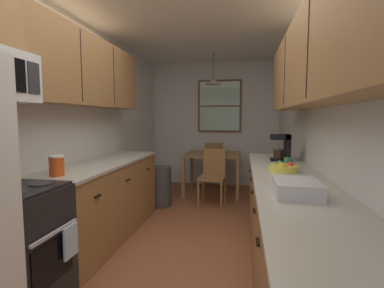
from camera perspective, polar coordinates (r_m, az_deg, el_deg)
ground_plane at (r=3.63m, az=0.06°, el=-17.45°), size 12.00×12.00×0.00m
wall_left at (r=3.83m, az=-20.25°, el=3.03°), size 0.10×9.00×2.55m
wall_right at (r=3.38m, az=23.20°, el=2.67°), size 0.10×9.00×2.55m
wall_back at (r=5.98m, az=4.60°, el=4.03°), size 4.40×0.10×2.55m
ceiling_slab at (r=3.55m, az=0.06°, el=24.77°), size 4.40×9.00×0.08m
stove_range at (r=2.48m, az=-32.45°, el=-17.64°), size 0.66×0.59×1.10m
counter_left at (r=3.52m, az=-17.42°, el=-10.67°), size 0.64×2.07×0.90m
upper_cabinets_left at (r=3.45m, az=-20.62°, el=13.45°), size 0.33×2.15×0.76m
counter_right at (r=2.64m, az=19.16°, el=-16.21°), size 0.64×3.36×0.90m
upper_cabinets_right at (r=2.48m, az=23.68°, el=15.32°), size 0.33×3.04×0.71m
dining_table at (r=5.22m, az=4.19°, el=-3.05°), size 0.99×0.88×0.76m
dining_chair_near at (r=4.60m, az=4.26°, el=-6.07°), size 0.43×0.43×0.90m
dining_chair_far at (r=5.88m, az=4.37°, el=-3.57°), size 0.45×0.45×0.90m
pendant_light at (r=5.20m, az=4.30°, el=12.46°), size 0.30×0.30×0.55m
back_window at (r=5.90m, az=5.58°, el=7.61°), size 0.90×0.05×1.07m
trash_bin at (r=4.60m, az=-6.45°, el=-8.47°), size 0.36×0.36×0.63m
storage_canister at (r=2.73m, az=-25.67°, el=-3.95°), size 0.13×0.13×0.18m
dish_towel at (r=2.37m, az=-23.30°, el=-17.59°), size 0.02×0.16×0.24m
coffee_maker at (r=3.49m, az=17.86°, el=-0.57°), size 0.22×0.18×0.31m
mug_by_coffeemaker at (r=3.04m, az=18.80°, el=-3.60°), size 0.11×0.08×0.10m
fruit_bowl at (r=2.81m, az=17.99°, el=-4.55°), size 0.27×0.27×0.09m
dish_rack at (r=1.97m, az=20.37°, el=-8.37°), size 0.28×0.34×0.10m
table_serving_bowl at (r=5.17m, az=3.76°, el=-1.56°), size 0.18×0.18×0.06m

